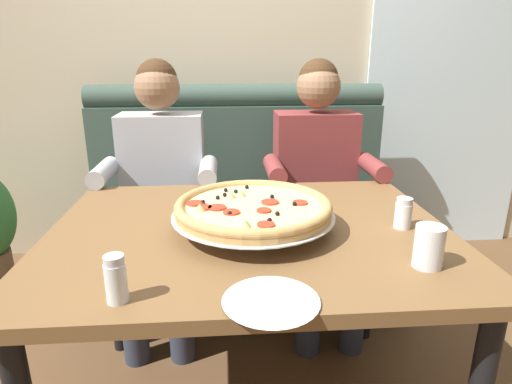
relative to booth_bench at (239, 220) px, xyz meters
The scene contains 12 objects.
back_wall_with_window 1.15m from the booth_bench, 90.00° to the left, with size 6.00×0.12×2.80m, color beige.
window_panel 1.79m from the booth_bench, 19.58° to the left, with size 1.10×0.02×2.80m, color white.
booth_bench is the anchor object (origin of this frame).
dining_table 1.00m from the booth_bench, 90.00° to the right, with size 1.28×0.99×0.76m.
diner_left 0.56m from the booth_bench, 144.98° to the right, with size 0.54×0.64×1.27m.
diner_right 0.56m from the booth_bench, 35.02° to the right, with size 0.54×0.64×1.27m.
pizza 1.07m from the booth_bench, 89.45° to the right, with size 0.51×0.51×0.11m.
shaker_pepper_flakes 1.47m from the booth_bench, 103.35° to the right, with size 0.05×0.05×0.11m.
shaker_oregano 1.18m from the booth_bench, 63.82° to the right, with size 0.05×0.05×0.10m.
plate_near_left 1.45m from the booth_bench, 89.16° to the right, with size 0.22×0.22×0.02m.
drinking_glass 1.40m from the booth_bench, 70.35° to the right, with size 0.08×0.08×0.11m.
patio_chair 1.88m from the booth_bench, 41.36° to the left, with size 0.40×0.40×0.86m.
Camera 1 is at (-0.08, -1.28, 1.29)m, focal length 30.02 mm.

